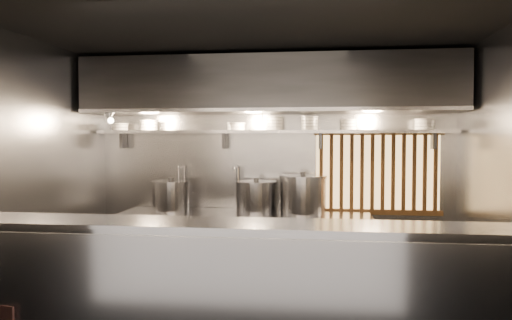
% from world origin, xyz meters
% --- Properties ---
extents(floor, '(4.50, 4.50, 0.00)m').
position_xyz_m(floor, '(0.00, 0.00, 0.00)').
color(floor, black).
rests_on(floor, ground).
extents(ceiling, '(4.50, 4.50, 0.00)m').
position_xyz_m(ceiling, '(0.00, 0.00, 2.80)').
color(ceiling, black).
rests_on(ceiling, wall_back).
extents(wall_back, '(4.50, 0.00, 4.50)m').
position_xyz_m(wall_back, '(0.00, 1.50, 1.40)').
color(wall_back, gray).
rests_on(wall_back, floor).
extents(wall_left, '(0.00, 3.00, 3.00)m').
position_xyz_m(wall_left, '(-2.25, 0.00, 1.40)').
color(wall_left, gray).
rests_on(wall_left, floor).
extents(wall_right, '(0.00, 3.00, 3.00)m').
position_xyz_m(wall_right, '(2.25, 0.00, 1.40)').
color(wall_right, gray).
rests_on(wall_right, floor).
extents(serving_counter, '(4.50, 0.56, 1.13)m').
position_xyz_m(serving_counter, '(0.00, -0.96, 0.57)').
color(serving_counter, '#9F9FA4').
rests_on(serving_counter, floor).
extents(cooking_bench, '(3.00, 0.70, 0.90)m').
position_xyz_m(cooking_bench, '(-0.30, 1.13, 0.45)').
color(cooking_bench, '#9F9FA4').
rests_on(cooking_bench, floor).
extents(bowl_shelf, '(4.40, 0.34, 0.04)m').
position_xyz_m(bowl_shelf, '(0.00, 1.32, 1.88)').
color(bowl_shelf, '#9F9FA4').
rests_on(bowl_shelf, wall_back).
extents(exhaust_hood, '(4.40, 0.81, 0.65)m').
position_xyz_m(exhaust_hood, '(0.00, 1.10, 2.42)').
color(exhaust_hood, '#2D2D30').
rests_on(exhaust_hood, ceiling).
extents(wood_screen, '(1.56, 0.09, 1.04)m').
position_xyz_m(wood_screen, '(1.30, 1.45, 1.38)').
color(wood_screen, '#FFC772').
rests_on(wood_screen, wall_back).
extents(faucet_left, '(0.04, 0.30, 0.50)m').
position_xyz_m(faucet_left, '(-1.15, 1.37, 1.31)').
color(faucet_left, silver).
rests_on(faucet_left, wall_back).
extents(faucet_right, '(0.04, 0.30, 0.50)m').
position_xyz_m(faucet_right, '(-0.45, 1.37, 1.31)').
color(faucet_right, silver).
rests_on(faucet_right, wall_back).
extents(heat_lamp, '(0.25, 0.35, 0.20)m').
position_xyz_m(heat_lamp, '(-1.90, 0.85, 2.07)').
color(heat_lamp, '#9F9FA4').
rests_on(heat_lamp, exhaust_hood).
extents(pendant_bulb, '(0.09, 0.09, 0.19)m').
position_xyz_m(pendant_bulb, '(-0.10, 1.20, 1.96)').
color(pendant_bulb, '#2D2D30').
rests_on(pendant_bulb, exhaust_hood).
extents(stock_pot_left, '(0.51, 0.51, 0.42)m').
position_xyz_m(stock_pot_left, '(-1.23, 1.10, 1.09)').
color(stock_pot_left, '#9F9FA4').
rests_on(stock_pot_left, cooking_bench).
extents(stock_pot_mid, '(0.59, 0.59, 0.42)m').
position_xyz_m(stock_pot_mid, '(-0.17, 1.17, 1.09)').
color(stock_pot_mid, '#9F9FA4').
rests_on(stock_pot_mid, cooking_bench).
extents(stock_pot_right, '(0.60, 0.60, 0.50)m').
position_xyz_m(stock_pot_right, '(0.40, 1.13, 1.13)').
color(stock_pot_right, '#9F9FA4').
rests_on(stock_pot_right, cooking_bench).
extents(bowl_stack_0, '(0.22, 0.22, 0.09)m').
position_xyz_m(bowl_stack_0, '(-1.96, 1.32, 1.95)').
color(bowl_stack_0, silver).
rests_on(bowl_stack_0, bowl_shelf).
extents(bowl_stack_1, '(0.23, 0.23, 0.13)m').
position_xyz_m(bowl_stack_1, '(-1.57, 1.32, 1.97)').
color(bowl_stack_1, silver).
rests_on(bowl_stack_1, bowl_shelf).
extents(bowl_stack_2, '(0.23, 0.23, 0.09)m').
position_xyz_m(bowl_stack_2, '(-0.44, 1.32, 1.95)').
color(bowl_stack_2, silver).
rests_on(bowl_stack_2, bowl_shelf).
extents(bowl_stack_3, '(0.22, 0.22, 0.17)m').
position_xyz_m(bowl_stack_3, '(0.04, 1.32, 1.98)').
color(bowl_stack_3, silver).
rests_on(bowl_stack_3, bowl_shelf).
extents(bowl_stack_4, '(0.22, 0.22, 0.17)m').
position_xyz_m(bowl_stack_4, '(0.47, 1.32, 1.98)').
color(bowl_stack_4, silver).
rests_on(bowl_stack_4, bowl_shelf).
extents(bowl_stack_5, '(0.21, 0.21, 0.13)m').
position_xyz_m(bowl_stack_5, '(0.94, 1.32, 1.97)').
color(bowl_stack_5, silver).
rests_on(bowl_stack_5, bowl_shelf).
extents(bowl_stack_6, '(0.24, 0.24, 0.13)m').
position_xyz_m(bowl_stack_6, '(1.83, 1.32, 1.97)').
color(bowl_stack_6, silver).
rests_on(bowl_stack_6, bowl_shelf).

